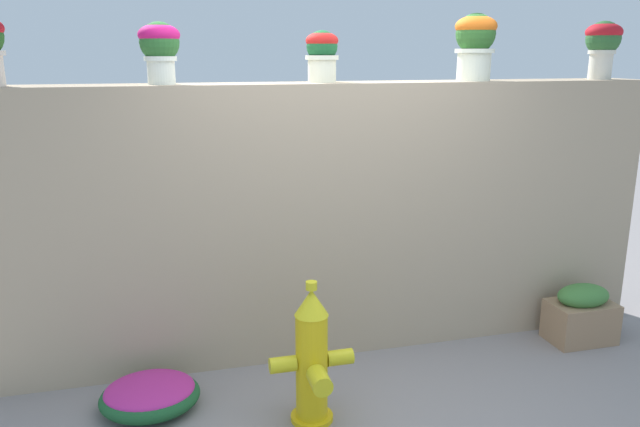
# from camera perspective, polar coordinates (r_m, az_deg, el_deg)

# --- Properties ---
(ground_plane) EXTENTS (24.00, 24.00, 0.00)m
(ground_plane) POSITION_cam_1_polar(r_m,az_deg,el_deg) (4.20, 4.41, -17.52)
(ground_plane) COLOR gray
(stone_wall) EXTENTS (5.10, 0.42, 2.02)m
(stone_wall) POSITION_cam_1_polar(r_m,az_deg,el_deg) (4.65, 0.71, -0.59)
(stone_wall) COLOR tan
(stone_wall) RESTS_ON ground
(potted_plant_1) EXTENTS (0.27, 0.27, 0.40)m
(potted_plant_1) POSITION_cam_1_polar(r_m,az_deg,el_deg) (4.31, -14.54, 14.74)
(potted_plant_1) COLOR silver
(potted_plant_1) RESTS_ON stone_wall
(potted_plant_2) EXTENTS (0.24, 0.24, 0.36)m
(potted_plant_2) POSITION_cam_1_polar(r_m,az_deg,el_deg) (4.52, 0.18, 14.62)
(potted_plant_2) COLOR silver
(potted_plant_2) RESTS_ON stone_wall
(potted_plant_3) EXTENTS (0.31, 0.31, 0.49)m
(potted_plant_3) POSITION_cam_1_polar(r_m,az_deg,el_deg) (4.90, 14.09, 15.19)
(potted_plant_3) COLOR silver
(potted_plant_3) RESTS_ON stone_wall
(potted_plant_4) EXTENTS (0.28, 0.28, 0.45)m
(potted_plant_4) POSITION_cam_1_polar(r_m,az_deg,el_deg) (5.51, 24.58, 14.16)
(potted_plant_4) COLOR silver
(potted_plant_4) RESTS_ON stone_wall
(fire_hydrant) EXTENTS (0.52, 0.41, 0.92)m
(fire_hydrant) POSITION_cam_1_polar(r_m,az_deg,el_deg) (3.88, -0.73, -13.31)
(fire_hydrant) COLOR yellow
(fire_hydrant) RESTS_ON ground
(flower_bush_left) EXTENTS (0.63, 0.57, 0.20)m
(flower_bush_left) POSITION_cam_1_polar(r_m,az_deg,el_deg) (4.28, -15.37, -15.74)
(flower_bush_left) COLOR #1C522A
(flower_bush_left) RESTS_ON ground
(planter_box) EXTENTS (0.50, 0.33, 0.47)m
(planter_box) POSITION_cam_1_polar(r_m,az_deg,el_deg) (5.38, 22.89, -8.53)
(planter_box) COLOR #9A7858
(planter_box) RESTS_ON ground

